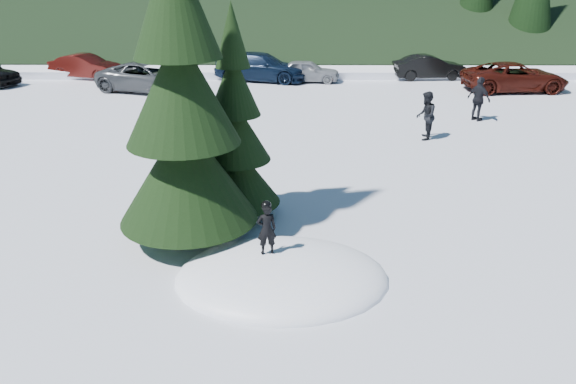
{
  "coord_description": "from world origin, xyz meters",
  "views": [
    {
      "loc": [
        0.2,
        -10.22,
        6.09
      ],
      "look_at": [
        0.11,
        2.13,
        1.1
      ],
      "focal_mm": 35.0,
      "sensor_mm": 36.0,
      "label": 1
    }
  ],
  "objects_px": {
    "adult_0": "(426,116)",
    "adult_1": "(479,99)",
    "spruce_tall": "(182,103)",
    "car_3": "(261,67)",
    "car_1": "(86,67)",
    "car_2": "(149,77)",
    "car_6": "(515,77)",
    "car_4": "(307,71)",
    "child_skier": "(267,229)",
    "spruce_short": "(236,138)",
    "car_5": "(429,67)"
  },
  "relations": [
    {
      "from": "spruce_tall",
      "to": "car_3",
      "type": "xyz_separation_m",
      "value": [
        0.66,
        20.04,
        -2.55
      ]
    },
    {
      "from": "car_4",
      "to": "car_3",
      "type": "bearing_deg",
      "value": 85.55
    },
    {
      "from": "spruce_short",
      "to": "car_2",
      "type": "bearing_deg",
      "value": 110.98
    },
    {
      "from": "adult_0",
      "to": "car_2",
      "type": "bearing_deg",
      "value": -109.95
    },
    {
      "from": "car_1",
      "to": "adult_1",
      "type": "bearing_deg",
      "value": -100.05
    },
    {
      "from": "spruce_short",
      "to": "adult_1",
      "type": "bearing_deg",
      "value": 46.72
    },
    {
      "from": "car_1",
      "to": "car_4",
      "type": "distance_m",
      "value": 12.79
    },
    {
      "from": "child_skier",
      "to": "car_1",
      "type": "bearing_deg",
      "value": -76.22
    },
    {
      "from": "car_4",
      "to": "car_6",
      "type": "relative_size",
      "value": 0.68
    },
    {
      "from": "car_1",
      "to": "car_2",
      "type": "xyz_separation_m",
      "value": [
        4.51,
        -3.58,
        0.06
      ]
    },
    {
      "from": "adult_0",
      "to": "car_1",
      "type": "distance_m",
      "value": 20.82
    },
    {
      "from": "adult_0",
      "to": "car_6",
      "type": "bearing_deg",
      "value": 158.0
    },
    {
      "from": "adult_1",
      "to": "car_2",
      "type": "bearing_deg",
      "value": 32.85
    },
    {
      "from": "child_skier",
      "to": "car_6",
      "type": "xyz_separation_m",
      "value": [
        12.1,
        18.83,
        -0.3
      ]
    },
    {
      "from": "spruce_short",
      "to": "car_6",
      "type": "height_order",
      "value": "spruce_short"
    },
    {
      "from": "car_3",
      "to": "car_6",
      "type": "bearing_deg",
      "value": -86.06
    },
    {
      "from": "child_skier",
      "to": "car_2",
      "type": "distance_m",
      "value": 19.82
    },
    {
      "from": "spruce_tall",
      "to": "spruce_short",
      "type": "distance_m",
      "value": 2.11
    },
    {
      "from": "spruce_tall",
      "to": "adult_1",
      "type": "relative_size",
      "value": 4.67
    },
    {
      "from": "spruce_tall",
      "to": "car_3",
      "type": "relative_size",
      "value": 1.62
    },
    {
      "from": "adult_1",
      "to": "car_4",
      "type": "relative_size",
      "value": 0.51
    },
    {
      "from": "spruce_short",
      "to": "car_4",
      "type": "distance_m",
      "value": 18.45
    },
    {
      "from": "car_3",
      "to": "car_6",
      "type": "distance_m",
      "value": 13.61
    },
    {
      "from": "spruce_tall",
      "to": "adult_1",
      "type": "bearing_deg",
      "value": 47.6
    },
    {
      "from": "car_2",
      "to": "spruce_short",
      "type": "bearing_deg",
      "value": -140.75
    },
    {
      "from": "car_2",
      "to": "car_3",
      "type": "bearing_deg",
      "value": -43.62
    },
    {
      "from": "spruce_tall",
      "to": "car_1",
      "type": "height_order",
      "value": "spruce_tall"
    },
    {
      "from": "adult_0",
      "to": "adult_1",
      "type": "bearing_deg",
      "value": 149.06
    },
    {
      "from": "spruce_short",
      "to": "car_5",
      "type": "xyz_separation_m",
      "value": [
        9.31,
        19.17,
        -1.43
      ]
    },
    {
      "from": "spruce_short",
      "to": "child_skier",
      "type": "height_order",
      "value": "spruce_short"
    },
    {
      "from": "child_skier",
      "to": "adult_1",
      "type": "xyz_separation_m",
      "value": [
        8.33,
        12.76,
        -0.12
      ]
    },
    {
      "from": "car_6",
      "to": "child_skier",
      "type": "bearing_deg",
      "value": 143.02
    },
    {
      "from": "car_3",
      "to": "car_4",
      "type": "distance_m",
      "value": 2.63
    },
    {
      "from": "adult_0",
      "to": "adult_1",
      "type": "xyz_separation_m",
      "value": [
        2.82,
        2.75,
        0.02
      ]
    },
    {
      "from": "adult_1",
      "to": "car_1",
      "type": "xyz_separation_m",
      "value": [
        -19.71,
        9.41,
        -0.23
      ]
    },
    {
      "from": "car_6",
      "to": "adult_1",
      "type": "bearing_deg",
      "value": 143.9
    },
    {
      "from": "adult_1",
      "to": "car_2",
      "type": "xyz_separation_m",
      "value": [
        -15.2,
        5.83,
        -0.17
      ]
    },
    {
      "from": "spruce_tall",
      "to": "child_skier",
      "type": "relative_size",
      "value": 7.7
    },
    {
      "from": "car_1",
      "to": "car_2",
      "type": "distance_m",
      "value": 5.76
    },
    {
      "from": "car_2",
      "to": "car_3",
      "type": "relative_size",
      "value": 1.01
    },
    {
      "from": "adult_0",
      "to": "adult_1",
      "type": "distance_m",
      "value": 3.94
    },
    {
      "from": "spruce_short",
      "to": "adult_0",
      "type": "bearing_deg",
      "value": 47.73
    },
    {
      "from": "car_3",
      "to": "car_5",
      "type": "relative_size",
      "value": 1.29
    },
    {
      "from": "adult_0",
      "to": "car_3",
      "type": "distance_m",
      "value": 13.41
    },
    {
      "from": "car_6",
      "to": "car_1",
      "type": "bearing_deg",
      "value": 77.65
    },
    {
      "from": "car_1",
      "to": "car_4",
      "type": "bearing_deg",
      "value": -78.78
    },
    {
      "from": "car_1",
      "to": "car_3",
      "type": "distance_m",
      "value": 10.18
    },
    {
      "from": "spruce_tall",
      "to": "spruce_short",
      "type": "xyz_separation_m",
      "value": [
        1.0,
        1.4,
        -1.22
      ]
    },
    {
      "from": "spruce_short",
      "to": "car_6",
      "type": "distance_m",
      "value": 20.54
    },
    {
      "from": "spruce_short",
      "to": "car_5",
      "type": "height_order",
      "value": "spruce_short"
    }
  ]
}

